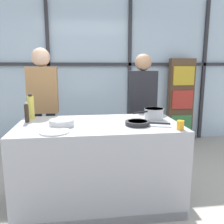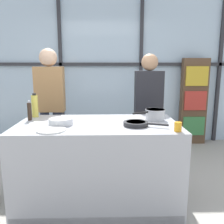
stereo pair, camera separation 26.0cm
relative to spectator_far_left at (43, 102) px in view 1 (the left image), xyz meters
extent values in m
plane|color=#ADA89E|center=(0.70, -0.89, -1.01)|extent=(18.00, 18.00, 0.00)
cube|color=silver|center=(0.70, 1.34, 0.39)|extent=(6.40, 0.04, 2.80)
cube|color=#2D2D33|center=(0.70, 1.29, 0.53)|extent=(6.40, 0.06, 0.06)
cube|color=#2D2D33|center=(-0.07, 1.29, 0.39)|extent=(0.06, 0.06, 2.80)
cube|color=#2D2D33|center=(1.47, 1.29, 0.39)|extent=(0.06, 0.06, 2.80)
cube|color=#2D2D33|center=(3.00, 1.29, 0.39)|extent=(0.06, 0.06, 2.80)
cube|color=brown|center=(2.49, 1.16, -0.19)|extent=(0.50, 0.16, 1.65)
cube|color=#3D8447|center=(2.49, 1.06, -0.65)|extent=(0.42, 0.03, 0.36)
cube|color=red|center=(2.49, 1.06, -0.16)|extent=(0.42, 0.03, 0.36)
cube|color=gold|center=(2.49, 1.06, 0.31)|extent=(0.42, 0.03, 0.36)
cube|color=#A8AAB2|center=(0.70, -0.89, -0.56)|extent=(1.71, 0.90, 0.91)
cube|color=black|center=(1.21, -0.89, -0.11)|extent=(0.52, 0.52, 0.01)
cube|color=black|center=(0.70, -1.32, -0.96)|extent=(1.68, 0.03, 0.10)
cylinder|color=#38383D|center=(1.09, -1.01, -0.11)|extent=(0.13, 0.13, 0.01)
cylinder|color=#38383D|center=(1.34, -1.01, -0.11)|extent=(0.13, 0.13, 0.01)
cylinder|color=#38383D|center=(1.09, -0.76, -0.11)|extent=(0.13, 0.13, 0.01)
cylinder|color=#38383D|center=(1.34, -0.76, -0.11)|extent=(0.13, 0.13, 0.01)
cylinder|color=#232838|center=(0.09, 0.00, -0.58)|extent=(0.13, 0.13, 0.87)
cylinder|color=#232838|center=(-0.09, 0.00, -0.58)|extent=(0.13, 0.13, 0.87)
cube|color=#A37547|center=(0.00, 0.00, 0.17)|extent=(0.40, 0.18, 0.63)
sphere|color=#D8AD8C|center=(0.00, 0.00, 0.61)|extent=(0.24, 0.24, 0.24)
cylinder|color=#47382D|center=(1.49, 0.00, -0.60)|extent=(0.13, 0.13, 0.84)
cylinder|color=#47382D|center=(1.31, 0.00, -0.60)|extent=(0.13, 0.13, 0.84)
cube|color=#232328|center=(1.40, 0.00, 0.13)|extent=(0.40, 0.18, 0.60)
sphere|color=tan|center=(1.40, 0.00, 0.54)|extent=(0.23, 0.23, 0.23)
cylinder|color=#232326|center=(1.09, -1.01, -0.08)|extent=(0.25, 0.25, 0.04)
cylinder|color=#B26B2D|center=(1.09, -1.01, -0.06)|extent=(0.20, 0.20, 0.01)
cylinder|color=#232326|center=(1.30, -1.09, -0.07)|extent=(0.20, 0.09, 0.02)
cylinder|color=silver|center=(1.34, -0.76, -0.04)|extent=(0.21, 0.21, 0.12)
cylinder|color=silver|center=(1.34, -0.76, 0.02)|extent=(0.22, 0.22, 0.01)
cylinder|color=black|center=(1.16, -0.85, 0.00)|extent=(0.18, 0.10, 0.02)
cylinder|color=white|center=(0.27, -1.18, -0.10)|extent=(0.28, 0.28, 0.01)
cylinder|color=silver|center=(0.32, -0.94, -0.07)|extent=(0.25, 0.25, 0.07)
cylinder|color=#4C4C51|center=(0.32, -0.94, -0.04)|extent=(0.20, 0.20, 0.01)
cylinder|color=#E0CC4C|center=(-0.05, -0.56, 0.03)|extent=(0.08, 0.08, 0.26)
cylinder|color=black|center=(-0.05, -0.56, 0.17)|extent=(0.04, 0.04, 0.02)
cylinder|color=#332319|center=(-0.06, -0.73, -0.01)|extent=(0.05, 0.05, 0.20)
sphere|color=#B2B2B7|center=(-0.06, -0.73, 0.11)|extent=(0.03, 0.03, 0.03)
cylinder|color=orange|center=(1.45, -1.23, -0.06)|extent=(0.07, 0.07, 0.09)
camera|label=1|loc=(0.53, -3.32, 0.50)|focal=38.00mm
camera|label=2|loc=(0.79, -3.34, 0.50)|focal=38.00mm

